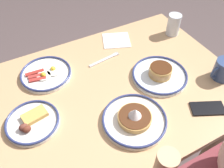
{
  "coord_description": "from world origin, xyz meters",
  "views": [
    {
      "loc": [
        0.37,
        0.66,
        1.57
      ],
      "look_at": [
        0.01,
        0.0,
        0.77
      ],
      "focal_mm": 38.51,
      "sensor_mm": 36.0,
      "label": 1
    }
  ],
  "objects": [
    {
      "name": "cell_phone",
      "position": [
        -0.29,
        0.3,
        0.74
      ],
      "size": [
        0.16,
        0.13,
        0.01
      ],
      "primitive_type": "cube",
      "rotation": [
        0.0,
        0.0,
        -0.44
      ],
      "color": "black",
      "rests_on": "dining_table"
    },
    {
      "name": "plate_near_main",
      "position": [
        0.39,
        0.02,
        0.75
      ],
      "size": [
        0.22,
        0.22,
        0.04
      ],
      "color": "silver",
      "rests_on": "dining_table"
    },
    {
      "name": "ground_plane",
      "position": [
        0.0,
        0.0,
        0.0
      ],
      "size": [
        6.0,
        6.0,
        0.0
      ],
      "primitive_type": "plane",
      "color": "#544544"
    },
    {
      "name": "dining_table",
      "position": [
        0.0,
        0.0,
        0.6
      ],
      "size": [
        1.17,
        0.85,
        0.74
      ],
      "color": "tan",
      "rests_on": "ground_plane"
    },
    {
      "name": "paper_napkin",
      "position": [
        -0.18,
        -0.31,
        0.74
      ],
      "size": [
        0.19,
        0.19,
        0.0
      ],
      "primitive_type": "cube",
      "rotation": [
        0.0,
        0.0,
        -0.38
      ],
      "color": "white",
      "rests_on": "dining_table"
    },
    {
      "name": "plate_far_side",
      "position": [
        0.02,
        0.21,
        0.76
      ],
      "size": [
        0.27,
        0.27,
        0.08
      ],
      "color": "silver",
      "rests_on": "dining_table"
    },
    {
      "name": "drinking_glass",
      "position": [
        -0.5,
        -0.22,
        0.79
      ],
      "size": [
        0.07,
        0.07,
        0.12
      ],
      "color": "silver",
      "rests_on": "dining_table"
    },
    {
      "name": "fork_near",
      "position": [
        -0.05,
        -0.2,
        0.74
      ],
      "size": [
        0.18,
        0.04,
        0.01
      ],
      "color": "silver",
      "rests_on": "dining_table"
    },
    {
      "name": "coffee_mug",
      "position": [
        -0.49,
        0.18,
        0.79
      ],
      "size": [
        0.13,
        0.09,
        0.1
      ],
      "color": "#334772",
      "rests_on": "dining_table"
    },
    {
      "name": "plate_far_companion",
      "position": [
        0.26,
        -0.23,
        0.75
      ],
      "size": [
        0.25,
        0.25,
        0.04
      ],
      "color": "white",
      "rests_on": "dining_table"
    },
    {
      "name": "plate_center_pancakes",
      "position": [
        -0.23,
        0.04,
        0.76
      ],
      "size": [
        0.27,
        0.27,
        0.06
      ],
      "color": "white",
      "rests_on": "dining_table"
    }
  ]
}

